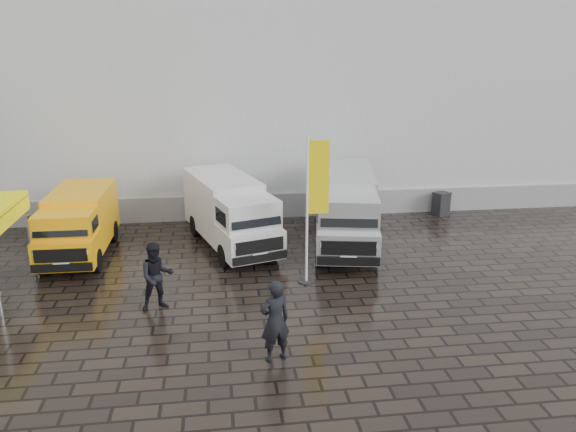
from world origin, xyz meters
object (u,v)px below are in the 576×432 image
object	(u,v)px
van_yellow	(79,226)
flagpole	(313,203)
person_tent	(157,276)
wheelie_bin	(441,204)
van_white	(230,214)
van_silver	(345,211)
person_front	(275,321)

from	to	relation	value
van_yellow	flagpole	xyz separation A→B (m)	(7.35, -3.09, 1.38)
person_tent	van_yellow	bearing A→B (deg)	108.97
van_yellow	wheelie_bin	bearing A→B (deg)	12.98
person_tent	van_white	bearing A→B (deg)	50.53
van_silver	person_tent	size ratio (longest dim) A/B	3.12
van_yellow	van_silver	size ratio (longest dim) A/B	0.79
flagpole	person_front	size ratio (longest dim) A/B	2.30
van_silver	van_yellow	bearing A→B (deg)	-170.27
wheelie_bin	person_tent	world-z (taller)	person_tent
van_yellow	van_white	world-z (taller)	van_white
person_front	van_white	bearing A→B (deg)	-102.25
van_silver	flagpole	distance (m)	3.59
van_white	flagpole	size ratio (longest dim) A/B	1.23
van_white	person_front	world-z (taller)	van_white
van_yellow	person_tent	size ratio (longest dim) A/B	2.48
flagpole	person_tent	xyz separation A→B (m)	(-4.42, -1.23, -1.52)
van_silver	person_front	xyz separation A→B (m)	(-3.22, -7.14, -0.30)
van_yellow	van_silver	bearing A→B (deg)	-0.20
van_silver	wheelie_bin	world-z (taller)	van_silver
van_silver	flagpole	bearing A→B (deg)	-108.55
van_white	person_tent	size ratio (longest dim) A/B	2.93
flagpole	wheelie_bin	distance (m)	9.14
van_yellow	van_white	bearing A→B (deg)	4.10
wheelie_bin	person_front	size ratio (longest dim) A/B	0.49
van_yellow	person_front	world-z (taller)	van_yellow
wheelie_bin	person_tent	xyz separation A→B (m)	(-10.91, -7.35, 0.46)
person_front	person_tent	world-z (taller)	person_front
van_yellow	person_front	distance (m)	9.29
van_silver	wheelie_bin	bearing A→B (deg)	43.72
person_front	person_tent	distance (m)	4.11
van_white	flagpole	xyz separation A→B (m)	(2.33, -3.39, 1.26)
van_silver	person_front	size ratio (longest dim) A/B	3.02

